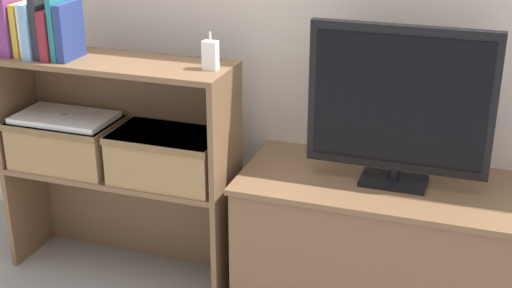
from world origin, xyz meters
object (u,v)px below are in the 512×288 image
at_px(book_teal, 61,22).
at_px(book_mustard, 24,29).
at_px(book_charcoal, 45,27).
at_px(storage_basket_left, 67,140).
at_px(book_skyblue, 38,29).
at_px(baby_monitor, 210,55).
at_px(tv_stand, 388,245).
at_px(laptop, 65,117).
at_px(tv, 400,103).
at_px(book_plum, 15,19).
at_px(storage_basket_right, 168,154).
at_px(book_ivory, 30,28).
at_px(book_navy, 70,31).
at_px(book_maroon, 55,33).
at_px(book_tan, 7,21).

bearing_deg(book_teal, book_mustard, -180.00).
bearing_deg(book_charcoal, storage_basket_left, 36.10).
bearing_deg(storage_basket_left, book_skyblue, -162.06).
xyz_separation_m(book_charcoal, baby_monitor, (0.61, 0.03, -0.06)).
bearing_deg(tv_stand, laptop, -175.05).
xyz_separation_m(tv, book_teal, (-1.16, -0.12, 0.21)).
bearing_deg(baby_monitor, book_charcoal, -176.81).
height_order(book_plum, baby_monitor, book_plum).
xyz_separation_m(tv_stand, book_plum, (-1.35, -0.12, 0.73)).
xyz_separation_m(book_plum, storage_basket_right, (0.57, 0.02, -0.45)).
distance_m(book_ivory, storage_basket_left, 0.43).
bearing_deg(book_mustard, tv_stand, 5.34).
distance_m(book_charcoal, laptop, 0.34).
bearing_deg(book_plum, laptop, 7.15).
height_order(book_mustard, book_navy, book_navy).
relative_size(book_ivory, book_teal, 0.76).
xyz_separation_m(book_navy, storage_basket_right, (0.34, 0.02, -0.42)).
height_order(tv_stand, book_skyblue, book_skyblue).
bearing_deg(book_plum, book_charcoal, 0.00).
height_order(tv, storage_basket_right, tv).
bearing_deg(book_mustard, book_plum, 180.00).
bearing_deg(book_mustard, book_navy, 0.00).
distance_m(tv_stand, book_navy, 1.34).
relative_size(tv_stand, book_teal, 4.08).
bearing_deg(book_skyblue, baby_monitor, 3.03).
height_order(book_mustard, laptop, book_mustard).
bearing_deg(book_ivory, book_skyblue, 0.00).
distance_m(tv, book_navy, 1.15).
relative_size(book_teal, laptop, 0.71).
relative_size(tv_stand, book_ivory, 5.37).
relative_size(tv_stand, laptop, 2.90).
bearing_deg(storage_basket_right, tv_stand, 7.53).
bearing_deg(book_navy, storage_basket_left, 165.09).
height_order(book_plum, book_maroon, book_plum).
bearing_deg(book_teal, book_tan, -180.00).
bearing_deg(book_maroon, laptop, 115.97).
height_order(book_tan, baby_monitor, book_tan).
height_order(book_maroon, book_teal, book_teal).
relative_size(tv_stand, book_navy, 5.24).
distance_m(book_charcoal, book_teal, 0.07).
distance_m(book_mustard, book_teal, 0.16).
bearing_deg(book_mustard, book_teal, 0.00).
bearing_deg(book_plum, baby_monitor, 2.65).
bearing_deg(book_mustard, book_skyblue, 0.00).
height_order(book_navy, storage_basket_left, book_navy).
bearing_deg(book_navy, tv_stand, 6.21).
height_order(book_navy, baby_monitor, book_navy).
bearing_deg(book_skyblue, book_plum, 180.00).
bearing_deg(book_plum, book_mustard, 0.00).
bearing_deg(baby_monitor, book_teal, -176.41).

